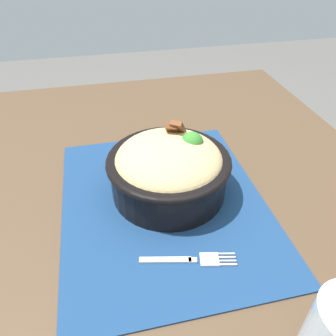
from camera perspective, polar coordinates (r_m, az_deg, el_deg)
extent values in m
cube|color=#4C3826|center=(0.57, 0.87, -7.67)|extent=(1.07, 0.83, 0.03)
cylinder|color=#412F20|center=(1.18, -22.14, -6.22)|extent=(0.04, 0.04, 0.69)
cylinder|color=#412F20|center=(1.24, 11.74, -1.54)|extent=(0.04, 0.04, 0.69)
cube|color=navy|center=(0.56, -0.73, -6.03)|extent=(0.41, 0.33, 0.00)
cylinder|color=black|center=(0.55, 0.00, -1.18)|extent=(0.19, 0.19, 0.07)
torus|color=black|center=(0.54, 0.00, 1.30)|extent=(0.21, 0.21, 0.01)
ellipsoid|color=tan|center=(0.54, 0.00, 1.39)|extent=(0.25, 0.25, 0.06)
sphere|color=#367E2C|center=(0.54, 4.16, 4.29)|extent=(0.04, 0.04, 0.04)
cylinder|color=orange|center=(0.50, 0.93, 0.98)|extent=(0.03, 0.03, 0.01)
cylinder|color=orange|center=(0.54, -2.70, 3.80)|extent=(0.03, 0.02, 0.01)
cube|color=brown|center=(0.56, 1.92, 6.70)|extent=(0.05, 0.04, 0.05)
cube|color=brown|center=(0.56, 0.80, 6.70)|extent=(0.05, 0.03, 0.04)
cube|color=silver|center=(0.48, -0.47, -15.61)|extent=(0.02, 0.07, 0.00)
cube|color=silver|center=(0.48, 4.81, -15.52)|extent=(0.01, 0.01, 0.00)
cube|color=silver|center=(0.48, 7.15, -15.43)|extent=(0.03, 0.03, 0.00)
cube|color=silver|center=(0.48, 10.37, -16.14)|extent=(0.01, 0.02, 0.00)
cube|color=silver|center=(0.48, 10.26, -15.57)|extent=(0.01, 0.02, 0.00)
cube|color=silver|center=(0.48, 10.14, -15.00)|extent=(0.01, 0.02, 0.00)
cube|color=silver|center=(0.49, 10.03, -14.45)|extent=(0.01, 0.02, 0.00)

